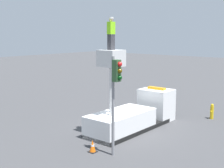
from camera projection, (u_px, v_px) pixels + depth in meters
ground_plane at (129, 130)px, 18.92m from camera, size 120.00×120.00×0.00m
bucket_truck at (134, 114)px, 19.10m from camera, size 6.89×2.12×4.90m
worker at (111, 33)px, 16.71m from camera, size 0.40×0.26×1.75m
traffic_light_pole at (116, 86)px, 14.36m from camera, size 0.34×0.57×4.76m
fire_hydrant at (212, 111)px, 21.30m from camera, size 0.48×0.24×1.05m
traffic_cone_rear at (93, 146)px, 15.34m from camera, size 0.39×0.39×0.62m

